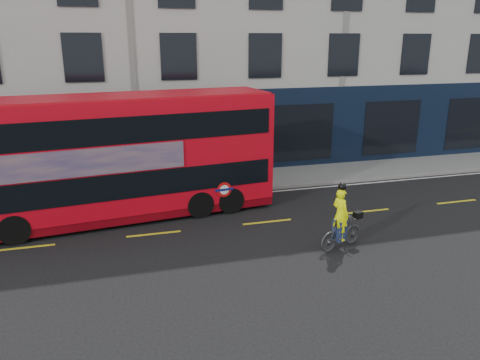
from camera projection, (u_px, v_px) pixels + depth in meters
name	position (u px, v px, depth m)	size (l,w,h in m)	color
ground	(159.00, 253.00, 14.24)	(120.00, 120.00, 0.00)	black
pavement	(142.00, 188.00, 20.21)	(60.00, 3.00, 0.12)	slate
kerb	(145.00, 199.00, 18.83)	(60.00, 0.12, 0.13)	gray
building_terrace	(124.00, 14.00, 24.00)	(50.00, 10.07, 15.00)	#B3B1A8
road_edge_line	(146.00, 203.00, 18.57)	(58.00, 0.10, 0.01)	silver
lane_dashes	(154.00, 234.00, 15.62)	(58.00, 0.12, 0.01)	gold
bus	(121.00, 157.00, 16.52)	(11.15, 3.74, 4.41)	red
cyclist	(341.00, 227.00, 14.36)	(1.77, 1.03, 2.15)	#3E4143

